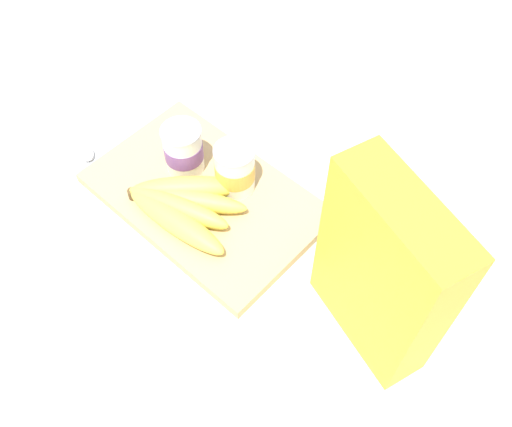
# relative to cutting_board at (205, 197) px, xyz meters

# --- Properties ---
(ground_plane) EXTENTS (2.40, 2.40, 0.00)m
(ground_plane) POSITION_rel_cutting_board_xyz_m (0.00, 0.00, -0.01)
(ground_plane) COLOR silver
(cutting_board) EXTENTS (0.36, 0.23, 0.02)m
(cutting_board) POSITION_rel_cutting_board_xyz_m (0.00, 0.00, 0.00)
(cutting_board) COLOR tan
(cutting_board) RESTS_ON ground_plane
(cereal_box) EXTENTS (0.19, 0.12, 0.28)m
(cereal_box) POSITION_rel_cutting_board_xyz_m (0.31, 0.00, 0.13)
(cereal_box) COLOR yellow
(cereal_box) RESTS_ON ground_plane
(yogurt_cup_front) EXTENTS (0.06, 0.06, 0.09)m
(yogurt_cup_front) POSITION_rel_cutting_board_xyz_m (-0.06, 0.02, 0.05)
(yogurt_cup_front) COLOR white
(yogurt_cup_front) RESTS_ON cutting_board
(yogurt_cup_back) EXTENTS (0.06, 0.06, 0.08)m
(yogurt_cup_back) POSITION_rel_cutting_board_xyz_m (0.03, 0.04, 0.05)
(yogurt_cup_back) COLOR white
(yogurt_cup_back) RESTS_ON cutting_board
(banana_bunch) EXTENTS (0.20, 0.15, 0.04)m
(banana_bunch) POSITION_rel_cutting_board_xyz_m (0.00, -0.05, 0.03)
(banana_bunch) COLOR #E3CD4C
(banana_bunch) RESTS_ON cutting_board
(spoon) EXTENTS (0.13, 0.06, 0.01)m
(spoon) POSITION_rel_cutting_board_xyz_m (-0.24, -0.06, -0.00)
(spoon) COLOR silver
(spoon) RESTS_ON ground_plane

